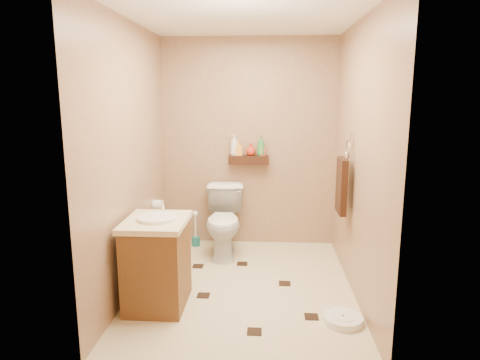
{
  "coord_description": "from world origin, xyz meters",
  "views": [
    {
      "loc": [
        0.2,
        -3.71,
        1.76
      ],
      "look_at": [
        -0.04,
        0.25,
        0.96
      ],
      "focal_mm": 32.0,
      "sensor_mm": 36.0,
      "label": 1
    }
  ],
  "objects": [
    {
      "name": "bottle_b",
      "position": [
        -0.12,
        1.17,
        1.16
      ],
      "size": [
        0.09,
        0.09,
        0.18
      ],
      "primitive_type": "imported",
      "rotation": [
        0.0,
        0.0,
        4.92
      ],
      "color": "#FFA035",
      "rests_on": "wall_shelf"
    },
    {
      "name": "bottle_e",
      "position": [
        0.15,
        1.17,
        1.14
      ],
      "size": [
        0.09,
        0.09,
        0.14
      ],
      "primitive_type": "imported",
      "rotation": [
        0.0,
        0.0,
        2.39
      ],
      "color": "#E66E4C",
      "rests_on": "wall_shelf"
    },
    {
      "name": "bottle_c",
      "position": [
        0.03,
        1.17,
        1.14
      ],
      "size": [
        0.15,
        0.15,
        0.14
      ],
      "primitive_type": "imported",
      "rotation": [
        0.0,
        0.0,
        2.07
      ],
      "color": "red",
      "rests_on": "wall_shelf"
    },
    {
      "name": "floor_accents",
      "position": [
        0.04,
        -0.07,
        0.0
      ],
      "size": [
        1.19,
        1.42,
        0.01
      ],
      "color": "black",
      "rests_on": "ground"
    },
    {
      "name": "toilet",
      "position": [
        -0.26,
        0.83,
        0.38
      ],
      "size": [
        0.46,
        0.76,
        0.75
      ],
      "primitive_type": "imported",
      "rotation": [
        0.0,
        0.0,
        0.05
      ],
      "color": "white",
      "rests_on": "ground"
    },
    {
      "name": "towel_ring",
      "position": [
        0.91,
        0.25,
        0.95
      ],
      "size": [
        0.12,
        0.3,
        0.76
      ],
      "color": "silver",
      "rests_on": "wall_right"
    },
    {
      "name": "wall_back",
      "position": [
        0.0,
        1.25,
        1.2
      ],
      "size": [
        2.0,
        0.04,
        2.4
      ],
      "primitive_type": "cube",
      "color": "#A67A5E",
      "rests_on": "ground"
    },
    {
      "name": "wall_shelf",
      "position": [
        0.0,
        1.17,
        1.02
      ],
      "size": [
        0.46,
        0.14,
        0.1
      ],
      "primitive_type": "cube",
      "color": "#371B0F",
      "rests_on": "wall_back"
    },
    {
      "name": "bottle_d",
      "position": [
        0.14,
        1.17,
        1.18
      ],
      "size": [
        0.1,
        0.1,
        0.23
      ],
      "primitive_type": "imported",
      "rotation": [
        0.0,
        0.0,
        0.21
      ],
      "color": "#2E8A3D",
      "rests_on": "wall_shelf"
    },
    {
      "name": "toilet_brush",
      "position": [
        -0.62,
        1.07,
        0.15
      ],
      "size": [
        0.1,
        0.1,
        0.43
      ],
      "color": "#18635F",
      "rests_on": "ground"
    },
    {
      "name": "bathroom_scale",
      "position": [
        0.82,
        -0.6,
        0.03
      ],
      "size": [
        0.39,
        0.39,
        0.06
      ],
      "rotation": [
        0.0,
        0.0,
        0.35
      ],
      "color": "white",
      "rests_on": "ground"
    },
    {
      "name": "bottle_a",
      "position": [
        -0.17,
        1.17,
        1.19
      ],
      "size": [
        0.12,
        0.12,
        0.25
      ],
      "primitive_type": "imported",
      "rotation": [
        0.0,
        0.0,
        4.46
      ],
      "color": "silver",
      "rests_on": "wall_shelf"
    },
    {
      "name": "wall_left",
      "position": [
        -1.0,
        0.0,
        1.2
      ],
      "size": [
        0.04,
        2.5,
        2.4
      ],
      "primitive_type": "cube",
      "color": "#A67A5E",
      "rests_on": "ground"
    },
    {
      "name": "ground",
      "position": [
        0.0,
        0.0,
        0.0
      ],
      "size": [
        2.5,
        2.5,
        0.0
      ],
      "primitive_type": "plane",
      "color": "beige",
      "rests_on": "ground"
    },
    {
      "name": "ceiling",
      "position": [
        0.0,
        0.0,
        2.4
      ],
      "size": [
        2.0,
        2.5,
        0.02
      ],
      "primitive_type": "cube",
      "color": "white",
      "rests_on": "wall_back"
    },
    {
      "name": "wall_front",
      "position": [
        0.0,
        -1.25,
        1.2
      ],
      "size": [
        2.0,
        0.04,
        2.4
      ],
      "primitive_type": "cube",
      "color": "#A67A5E",
      "rests_on": "ground"
    },
    {
      "name": "vanity",
      "position": [
        -0.7,
        -0.38,
        0.39
      ],
      "size": [
        0.51,
        0.62,
        0.87
      ],
      "rotation": [
        0.0,
        0.0,
        0.0
      ],
      "color": "brown",
      "rests_on": "ground"
    },
    {
      "name": "wall_right",
      "position": [
        1.0,
        0.0,
        1.2
      ],
      "size": [
        0.04,
        2.5,
        2.4
      ],
      "primitive_type": "cube",
      "color": "#A67A5E",
      "rests_on": "ground"
    },
    {
      "name": "toilet_paper",
      "position": [
        -0.94,
        0.65,
        0.6
      ],
      "size": [
        0.12,
        0.11,
        0.12
      ],
      "color": "white",
      "rests_on": "wall_left"
    }
  ]
}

